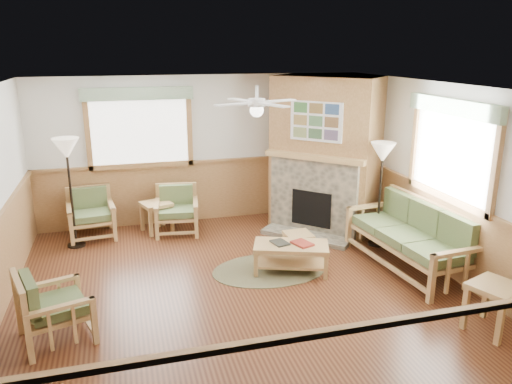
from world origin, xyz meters
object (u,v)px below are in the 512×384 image
object	(u,v)px
end_table_sofa	(493,308)
floor_lamp_left	(71,193)
armchair_back_right	(177,210)
footstool	(298,244)
end_table_chairs	(157,217)
armchair_left	(55,306)
coffee_table	(291,258)
armchair_back_left	(91,214)
sofa	(409,237)
floor_lamp_right	(380,195)

from	to	relation	value
end_table_sofa	floor_lamp_left	size ratio (longest dim) A/B	0.32
armchair_back_right	footstool	world-z (taller)	armchair_back_right
floor_lamp_left	end_table_chairs	bearing A→B (deg)	14.01
armchair_left	coffee_table	bearing A→B (deg)	-90.41
armchair_back_left	footstool	size ratio (longest dim) A/B	2.06
armchair_back_right	footstool	bearing A→B (deg)	-32.99
sofa	coffee_table	size ratio (longest dim) A/B	1.98
armchair_back_left	end_table_chairs	size ratio (longest dim) A/B	1.56
armchair_back_left	floor_lamp_left	size ratio (longest dim) A/B	0.46
armchair_left	floor_lamp_right	world-z (taller)	floor_lamp_right
sofa	end_table_chairs	size ratio (longest dim) A/B	3.94
armchair_back_left	armchair_left	size ratio (longest dim) A/B	1.03
coffee_table	floor_lamp_right	distance (m)	1.93
armchair_back_left	coffee_table	distance (m)	3.61
armchair_left	end_table_sofa	size ratio (longest dim) A/B	1.40
armchair_back_left	footstool	world-z (taller)	armchair_back_left
armchair_back_left	armchair_left	bearing A→B (deg)	-101.16
armchair_left	armchair_back_right	bearing A→B (deg)	-47.03
armchair_back_right	sofa	bearing A→B (deg)	-29.43
armchair_back_left	end_table_chairs	xyz separation A→B (m)	(1.10, 0.00, -0.15)
armchair_back_right	footstool	distance (m)	2.30
end_table_chairs	sofa	bearing A→B (deg)	-36.01
coffee_table	end_table_chairs	xyz separation A→B (m)	(-1.75, 2.20, 0.06)
end_table_chairs	floor_lamp_right	bearing A→B (deg)	-24.90
end_table_sofa	armchair_back_left	bearing A→B (deg)	136.64
footstool	end_table_chairs	bearing A→B (deg)	141.63
armchair_left	floor_lamp_right	size ratio (longest dim) A/B	0.47
armchair_back_right	armchair_left	bearing A→B (deg)	-111.77
armchair_back_right	end_table_chairs	xyz separation A→B (m)	(-0.34, 0.15, -0.14)
sofa	end_table_sofa	bearing A→B (deg)	-5.11
end_table_chairs	footstool	size ratio (longest dim) A/B	1.32
footstool	floor_lamp_left	xyz separation A→B (m)	(-3.42, 1.30, 0.73)
armchair_back_left	armchair_back_right	bearing A→B (deg)	-12.22
footstool	floor_lamp_right	world-z (taller)	floor_lamp_right
footstool	floor_lamp_left	world-z (taller)	floor_lamp_left
coffee_table	end_table_sofa	xyz separation A→B (m)	(1.72, -2.11, 0.08)
floor_lamp_left	armchair_back_left	bearing A→B (deg)	53.27
end_table_chairs	footstool	world-z (taller)	end_table_chairs
floor_lamp_right	floor_lamp_left	bearing A→B (deg)	165.21
coffee_table	end_table_chairs	world-z (taller)	end_table_chairs
floor_lamp_left	floor_lamp_right	bearing A→B (deg)	-14.79
sofa	floor_lamp_left	world-z (taller)	floor_lamp_left
armchair_left	end_table_sofa	bearing A→B (deg)	-120.94
end_table_sofa	floor_lamp_right	xyz separation A→B (m)	(0.00, 2.71, 0.58)
coffee_table	floor_lamp_left	distance (m)	3.69
armchair_back_right	coffee_table	distance (m)	2.50
end_table_sofa	floor_lamp_left	world-z (taller)	floor_lamp_left
armchair_back_right	floor_lamp_right	bearing A→B (deg)	-17.30
armchair_back_left	coffee_table	world-z (taller)	armchair_back_left
coffee_table	floor_lamp_right	size ratio (longest dim) A/B	0.62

